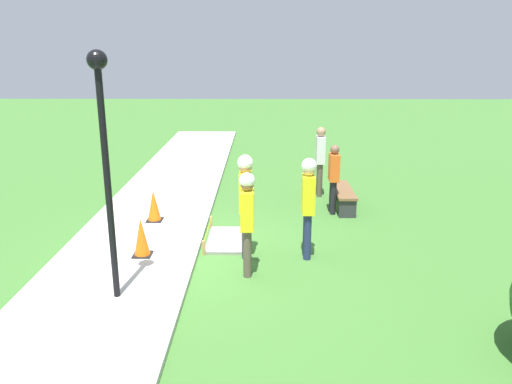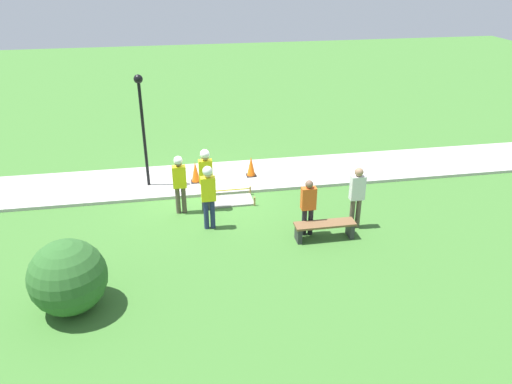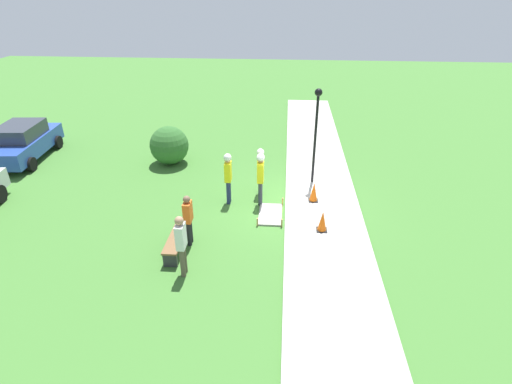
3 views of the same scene
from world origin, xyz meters
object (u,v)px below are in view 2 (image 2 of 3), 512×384
Objects in this scene: park_bench at (325,228)px; bystander_in_orange_shirt at (308,205)px; traffic_cone_far_patch at (195,172)px; worker_trainee at (179,179)px; bystander_in_gray_shirt at (357,194)px; traffic_cone_near_patch at (251,166)px; worker_assistant at (206,174)px; lamppost_near at (142,114)px; worker_supervisor at (208,191)px.

park_bench is 0.78m from bystander_in_orange_shirt.
traffic_cone_far_patch is at bearing -52.49° from park_bench.
worker_trainee is 1.00× the size of bystander_in_gray_shirt.
worker_assistant reaches higher than traffic_cone_near_patch.
bystander_in_gray_shirt is at bearing 147.13° from lamppost_near.
traffic_cone_far_patch is 2.61m from lamppost_near.
bystander_in_gray_shirt is at bearing -155.79° from park_bench.
bystander_in_orange_shirt is (0.41, -0.31, 0.59)m from park_bench.
worker_supervisor reaches higher than park_bench.
bystander_in_orange_shirt reaches higher than park_bench.
worker_trainee is (0.57, 1.97, 0.64)m from traffic_cone_far_patch.
worker_assistant reaches higher than traffic_cone_far_patch.
traffic_cone_near_patch is 0.97× the size of traffic_cone_far_patch.
park_bench is (-3.23, 4.20, -0.12)m from traffic_cone_far_patch.
lamppost_near reaches higher than park_bench.
bystander_in_orange_shirt is at bearing 150.37° from worker_trainee.
worker_trainee is (3.80, -2.24, 0.76)m from park_bench.
traffic_cone_far_patch is 5.30m from park_bench.
bystander_in_orange_shirt is (-2.61, 1.99, -0.27)m from worker_assistant.
worker_supervisor is at bearing -9.43° from bystander_in_gray_shirt.
worker_supervisor is at bearing 124.65° from worker_trainee.
bystander_in_gray_shirt is (-4.08, 0.68, -0.11)m from worker_supervisor.
bystander_in_orange_shirt reaches higher than traffic_cone_near_patch.
worker_trainee is at bearing 73.73° from traffic_cone_far_patch.
worker_trainee is (0.78, 0.06, -0.10)m from worker_assistant.
lamppost_near is at bearing -63.48° from worker_trainee.
lamppost_near is at bearing 2.37° from traffic_cone_near_patch.
bystander_in_gray_shirt reaches higher than worker_trainee.
worker_trainee is at bearing 4.08° from worker_assistant.
traffic_cone_far_patch is 2.15m from worker_trainee.
worker_supervisor is (1.75, 3.24, 0.72)m from traffic_cone_near_patch.
park_bench is 0.91× the size of bystander_in_gray_shirt.
worker_assistant is 1.07× the size of worker_trainee.
traffic_cone_far_patch is (1.93, 0.18, 0.01)m from traffic_cone_near_patch.
traffic_cone_near_patch is 0.19× the size of lamppost_near.
bystander_in_orange_shirt is (-2.82, 3.90, 0.47)m from traffic_cone_far_patch.
worker_supervisor is 1.33m from worker_trainee.
worker_supervisor reaches higher than bystander_in_orange_shirt.
worker_trainee is 5.15m from bystander_in_gray_shirt.
traffic_cone_near_patch is at bearing -174.77° from traffic_cone_far_patch.
worker_trainee is at bearing 116.52° from lamppost_near.
bystander_in_orange_shirt is 6.11m from lamppost_near.
worker_assistant is 2.95m from lamppost_near.
worker_supervisor is 1.16× the size of bystander_in_orange_shirt.
lamppost_near is (1.00, -2.00, 1.44)m from worker_trainee.
worker_assistant is (-0.21, 1.91, 0.74)m from traffic_cone_far_patch.
worker_assistant is 3.29m from bystander_in_orange_shirt.
traffic_cone_near_patch is 3.36m from worker_trainee.
bystander_in_gray_shirt is at bearing 138.75° from traffic_cone_far_patch.
bystander_in_gray_shirt is at bearing 159.90° from worker_trainee.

